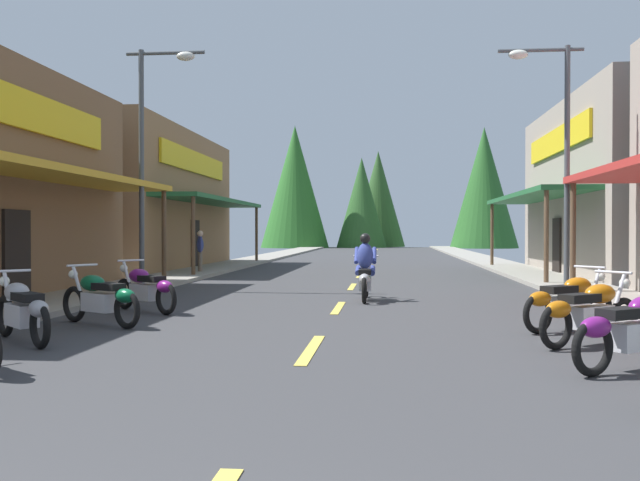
% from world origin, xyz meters
% --- Properties ---
extents(ground, '(10.32, 85.16, 0.10)m').
position_xyz_m(ground, '(0.00, 27.58, -0.05)').
color(ground, '#38383A').
extents(sidewalk_left, '(2.09, 85.16, 0.12)m').
position_xyz_m(sidewalk_left, '(-6.21, 27.58, 0.06)').
color(sidewalk_left, gray).
rests_on(sidewalk_left, ground).
extents(sidewalk_right, '(2.09, 85.16, 0.12)m').
position_xyz_m(sidewalk_right, '(6.21, 27.58, 0.06)').
color(sidewalk_right, gray).
rests_on(sidewalk_right, ground).
extents(centerline_dashes, '(0.16, 61.23, 0.01)m').
position_xyz_m(centerline_dashes, '(0.00, 30.94, 0.01)').
color(centerline_dashes, '#E0C64C').
rests_on(centerline_dashes, ground).
extents(storefront_left_far, '(8.65, 13.37, 5.87)m').
position_xyz_m(storefront_left_far, '(-10.64, 28.02, 2.93)').
color(storefront_left_far, olive).
rests_on(storefront_left_far, ground).
extents(streetlamp_left, '(2.13, 0.30, 6.48)m').
position_xyz_m(streetlamp_left, '(-5.24, 16.87, 4.20)').
color(streetlamp_left, '#474C51').
rests_on(streetlamp_left, ground).
extents(streetlamp_right, '(2.13, 0.30, 6.33)m').
position_xyz_m(streetlamp_right, '(5.24, 16.92, 4.11)').
color(streetlamp_right, '#474C51').
rests_on(streetlamp_right, ground).
extents(motorcycle_parked_right_1, '(1.80, 1.32, 1.04)m').
position_xyz_m(motorcycle_parked_right_1, '(3.89, 6.99, 0.49)').
color(motorcycle_parked_right_1, black).
rests_on(motorcycle_parked_right_1, ground).
extents(motorcycle_parked_right_2, '(1.75, 1.40, 1.04)m').
position_xyz_m(motorcycle_parked_right_2, '(3.89, 8.80, 0.49)').
color(motorcycle_parked_right_2, black).
rests_on(motorcycle_parked_right_2, ground).
extents(motorcycle_parked_right_3, '(1.76, 1.38, 1.04)m').
position_xyz_m(motorcycle_parked_right_3, '(3.96, 10.30, 0.49)').
color(motorcycle_parked_right_3, black).
rests_on(motorcycle_parked_right_3, ground).
extents(motorcycle_parked_left_2, '(1.63, 1.54, 1.04)m').
position_xyz_m(motorcycle_parked_left_2, '(-4.23, 8.23, 0.49)').
color(motorcycle_parked_left_2, black).
rests_on(motorcycle_parked_left_2, ground).
extents(motorcycle_parked_left_3, '(1.87, 1.22, 1.04)m').
position_xyz_m(motorcycle_parked_left_3, '(-3.86, 10.13, 0.49)').
color(motorcycle_parked_left_3, black).
rests_on(motorcycle_parked_left_3, ground).
extents(motorcycle_parked_left_4, '(1.75, 1.39, 1.04)m').
position_xyz_m(motorcycle_parked_left_4, '(-3.78, 12.14, 0.49)').
color(motorcycle_parked_left_4, black).
rests_on(motorcycle_parked_left_4, ground).
extents(rider_cruising_lead, '(0.60, 2.14, 1.57)m').
position_xyz_m(rider_cruising_lead, '(0.51, 14.90, 0.66)').
color(rider_cruising_lead, black).
rests_on(rider_cruising_lead, ground).
extents(pedestrian_browsing, '(0.38, 0.53, 1.64)m').
position_xyz_m(pedestrian_browsing, '(-5.97, 24.24, 0.95)').
color(pedestrian_browsing, '#726659').
rests_on(pedestrian_browsing, ground).
extents(treeline_backdrop, '(25.05, 11.92, 12.06)m').
position_xyz_m(treeline_backdrop, '(2.52, 69.08, 5.33)').
color(treeline_backdrop, '#236223').
rests_on(treeline_backdrop, ground).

